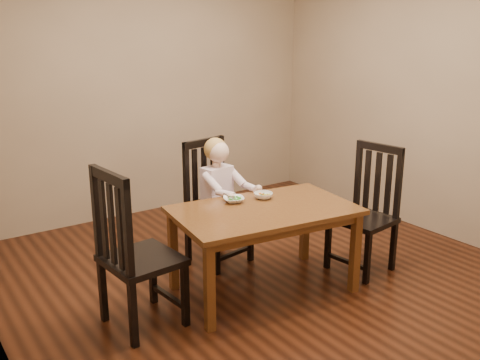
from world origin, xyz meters
TOP-DOWN VIEW (x-y plane):
  - room at (0.00, 0.00)m, footprint 4.01×4.01m
  - dining_table at (-0.14, -0.24)m, footprint 1.44×0.98m
  - chair_child at (-0.14, 0.46)m, footprint 0.52×0.51m
  - chair_left at (-1.17, -0.17)m, footprint 0.51×0.53m
  - chair_right at (0.81, -0.41)m, footprint 0.49×0.51m
  - toddler at (-0.13, 0.41)m, footprint 0.40×0.47m
  - bowl_peas at (-0.25, 0.01)m, footprint 0.21×0.21m
  - bowl_veg at (-0.01, -0.05)m, footprint 0.15×0.15m
  - fork at (-0.29, -0.01)m, footprint 0.06×0.12m

SIDE VIEW (x-z plane):
  - chair_right at x=0.81m, z-range -0.02..1.04m
  - chair_child at x=-0.14m, z-range -0.02..1.04m
  - chair_left at x=-1.17m, z-range -0.02..1.11m
  - dining_table at x=-0.14m, z-range 0.26..0.93m
  - toddler at x=-0.13m, z-range 0.37..0.95m
  - bowl_peas at x=-0.25m, z-range 0.67..0.71m
  - bowl_veg at x=-0.01m, z-range 0.67..0.72m
  - fork at x=-0.29m, z-range 0.70..0.74m
  - room at x=0.00m, z-range 0.00..2.71m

